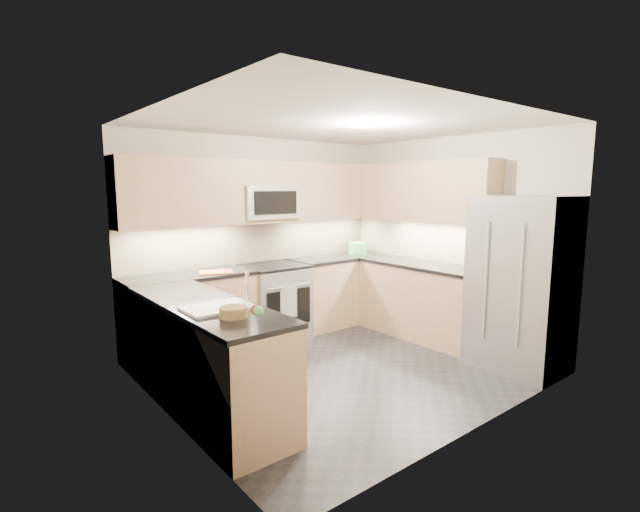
# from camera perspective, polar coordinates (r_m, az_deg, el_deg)

# --- Properties ---
(floor) EXTENTS (3.60, 3.20, 0.00)m
(floor) POSITION_cam_1_polar(r_m,az_deg,el_deg) (5.02, 2.57, -13.56)
(floor) COLOR #242429
(floor) RESTS_ON ground
(ceiling) EXTENTS (3.60, 3.20, 0.02)m
(ceiling) POSITION_cam_1_polar(r_m,az_deg,el_deg) (4.70, 2.78, 16.00)
(ceiling) COLOR beige
(ceiling) RESTS_ON wall_back
(wall_back) EXTENTS (3.60, 0.02, 2.50)m
(wall_back) POSITION_cam_1_polar(r_m,az_deg,el_deg) (5.99, -7.51, 2.30)
(wall_back) COLOR #BEB5A6
(wall_back) RESTS_ON floor
(wall_front) EXTENTS (3.60, 0.02, 2.50)m
(wall_front) POSITION_cam_1_polar(r_m,az_deg,el_deg) (3.67, 19.41, -1.91)
(wall_front) COLOR #BEB5A6
(wall_front) RESTS_ON floor
(wall_left) EXTENTS (0.02, 3.20, 2.50)m
(wall_left) POSITION_cam_1_polar(r_m,az_deg,el_deg) (3.77, -18.32, -1.58)
(wall_left) COLOR #BEB5A6
(wall_left) RESTS_ON floor
(wall_right) EXTENTS (0.02, 3.20, 2.50)m
(wall_right) POSITION_cam_1_polar(r_m,az_deg,el_deg) (6.04, 15.62, 2.12)
(wall_right) COLOR #BEB5A6
(wall_right) RESTS_ON floor
(base_cab_back_left) EXTENTS (1.42, 0.60, 0.90)m
(base_cab_back_left) POSITION_cam_1_polar(r_m,az_deg,el_deg) (5.38, -15.70, -7.30)
(base_cab_back_left) COLOR tan
(base_cab_back_left) RESTS_ON floor
(base_cab_back_right) EXTENTS (1.42, 0.60, 0.90)m
(base_cab_back_right) POSITION_cam_1_polar(r_m,az_deg,el_deg) (6.51, 2.27, -4.28)
(base_cab_back_right) COLOR tan
(base_cab_back_right) RESTS_ON floor
(base_cab_right) EXTENTS (0.60, 1.70, 0.90)m
(base_cab_right) POSITION_cam_1_polar(r_m,az_deg,el_deg) (6.02, 12.48, -5.51)
(base_cab_right) COLOR tan
(base_cab_right) RESTS_ON floor
(base_cab_peninsula) EXTENTS (0.60, 2.00, 0.90)m
(base_cab_peninsula) POSITION_cam_1_polar(r_m,az_deg,el_deg) (4.09, -13.77, -12.26)
(base_cab_peninsula) COLOR tan
(base_cab_peninsula) RESTS_ON floor
(countertop_back_left) EXTENTS (1.42, 0.63, 0.04)m
(countertop_back_left) POSITION_cam_1_polar(r_m,az_deg,el_deg) (5.28, -15.90, -2.38)
(countertop_back_left) COLOR black
(countertop_back_left) RESTS_ON base_cab_back_left
(countertop_back_right) EXTENTS (1.42, 0.63, 0.04)m
(countertop_back_right) POSITION_cam_1_polar(r_m,az_deg,el_deg) (6.43, 2.29, -0.18)
(countertop_back_right) COLOR black
(countertop_back_right) RESTS_ON base_cab_back_right
(countertop_right) EXTENTS (0.63, 1.70, 0.04)m
(countertop_right) POSITION_cam_1_polar(r_m,az_deg,el_deg) (5.93, 12.62, -1.10)
(countertop_right) COLOR black
(countertop_right) RESTS_ON base_cab_right
(countertop_peninsula) EXTENTS (0.63, 2.00, 0.04)m
(countertop_peninsula) POSITION_cam_1_polar(r_m,az_deg,el_deg) (3.95, -14.01, -5.86)
(countertop_peninsula) COLOR black
(countertop_peninsula) RESTS_ON base_cab_peninsula
(upper_cab_back) EXTENTS (3.60, 0.35, 0.75)m
(upper_cab_back) POSITION_cam_1_polar(r_m,az_deg,el_deg) (5.81, -6.71, 7.82)
(upper_cab_back) COLOR tan
(upper_cab_back) RESTS_ON wall_back
(upper_cab_right) EXTENTS (0.35, 1.95, 0.75)m
(upper_cab_right) POSITION_cam_1_polar(r_m,az_deg,el_deg) (6.03, 12.72, 7.69)
(upper_cab_right) COLOR tan
(upper_cab_right) RESTS_ON wall_right
(backsplash_back) EXTENTS (3.60, 0.01, 0.51)m
(backsplash_back) POSITION_cam_1_polar(r_m,az_deg,el_deg) (5.99, -7.47, 1.78)
(backsplash_back) COLOR tan
(backsplash_back) RESTS_ON wall_back
(backsplash_right) EXTENTS (0.01, 2.30, 0.51)m
(backsplash_right) POSITION_cam_1_polar(r_m,az_deg,el_deg) (6.31, 12.26, 1.99)
(backsplash_right) COLOR tan
(backsplash_right) RESTS_ON wall_right
(gas_range) EXTENTS (0.76, 0.65, 0.91)m
(gas_range) POSITION_cam_1_polar(r_m,az_deg,el_deg) (5.85, -5.70, -5.71)
(gas_range) COLOR #A0A3A8
(gas_range) RESTS_ON floor
(range_cooktop) EXTENTS (0.76, 0.65, 0.03)m
(range_cooktop) POSITION_cam_1_polar(r_m,az_deg,el_deg) (5.76, -5.76, -1.27)
(range_cooktop) COLOR black
(range_cooktop) RESTS_ON gas_range
(oven_door_glass) EXTENTS (0.62, 0.02, 0.45)m
(oven_door_glass) POSITION_cam_1_polar(r_m,az_deg,el_deg) (5.59, -3.84, -6.42)
(oven_door_glass) COLOR black
(oven_door_glass) RESTS_ON gas_range
(oven_handle) EXTENTS (0.60, 0.02, 0.02)m
(oven_handle) POSITION_cam_1_polar(r_m,az_deg,el_deg) (5.51, -3.75, -3.75)
(oven_handle) COLOR #B2B5BA
(oven_handle) RESTS_ON gas_range
(microwave) EXTENTS (0.76, 0.40, 0.40)m
(microwave) POSITION_cam_1_polar(r_m,az_deg,el_deg) (5.79, -6.56, 6.58)
(microwave) COLOR #A6A9AE
(microwave) RESTS_ON upper_cab_back
(microwave_door) EXTENTS (0.60, 0.01, 0.28)m
(microwave_door) POSITION_cam_1_polar(r_m,az_deg,el_deg) (5.61, -5.44, 6.55)
(microwave_door) COLOR black
(microwave_door) RESTS_ON microwave
(refrigerator) EXTENTS (0.70, 0.90, 1.80)m
(refrigerator) POSITION_cam_1_polar(r_m,az_deg,el_deg) (5.19, 23.52, -3.15)
(refrigerator) COLOR gray
(refrigerator) RESTS_ON floor
(fridge_handle_left) EXTENTS (0.02, 0.02, 1.20)m
(fridge_handle_left) POSITION_cam_1_polar(r_m,az_deg,el_deg) (4.78, 23.38, -3.48)
(fridge_handle_left) COLOR #B2B5BA
(fridge_handle_left) RESTS_ON refrigerator
(fridge_handle_right) EXTENTS (0.02, 0.02, 1.20)m
(fridge_handle_right) POSITION_cam_1_polar(r_m,az_deg,el_deg) (4.95, 19.71, -2.89)
(fridge_handle_right) COLOR #B2B5BA
(fridge_handle_right) RESTS_ON refrigerator
(sink_basin) EXTENTS (0.52, 0.38, 0.16)m
(sink_basin) POSITION_cam_1_polar(r_m,az_deg,el_deg) (3.74, -12.37, -7.24)
(sink_basin) COLOR white
(sink_basin) RESTS_ON base_cab_peninsula
(faucet) EXTENTS (0.03, 0.03, 0.28)m
(faucet) POSITION_cam_1_polar(r_m,az_deg,el_deg) (3.81, -8.96, -3.76)
(faucet) COLOR silver
(faucet) RESTS_ON countertop_peninsula
(utensil_bowl) EXTENTS (0.31, 0.31, 0.15)m
(utensil_bowl) POSITION_cam_1_polar(r_m,az_deg,el_deg) (6.71, 4.70, 0.99)
(utensil_bowl) COLOR #4CB04B
(utensil_bowl) RESTS_ON countertop_back_right
(cutting_board) EXTENTS (0.43, 0.37, 0.01)m
(cutting_board) POSITION_cam_1_polar(r_m,az_deg,el_deg) (5.30, -12.71, -1.94)
(cutting_board) COLOR #DB5E14
(cutting_board) RESTS_ON countertop_back_left
(fruit_basket) EXTENTS (0.26, 0.26, 0.08)m
(fruit_basket) POSITION_cam_1_polar(r_m,az_deg,el_deg) (3.46, -10.60, -6.79)
(fruit_basket) COLOR #9F7D4A
(fruit_basket) RESTS_ON countertop_peninsula
(fruit_apple) EXTENTS (0.07, 0.07, 0.07)m
(fruit_apple) POSITION_cam_1_polar(r_m,az_deg,el_deg) (3.20, -7.89, -6.57)
(fruit_apple) COLOR #A11213
(fruit_apple) RESTS_ON fruit_basket
(fruit_pear) EXTENTS (0.07, 0.07, 0.07)m
(fruit_pear) POSITION_cam_1_polar(r_m,az_deg,el_deg) (3.17, -7.59, -6.70)
(fruit_pear) COLOR #4FB859
(fruit_pear) RESTS_ON fruit_basket
(dish_towel_check) EXTENTS (0.19, 0.10, 0.39)m
(dish_towel_check) POSITION_cam_1_polar(r_m,az_deg,el_deg) (5.51, -3.92, -5.56)
(dish_towel_check) COLOR silver
(dish_towel_check) RESTS_ON oven_handle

